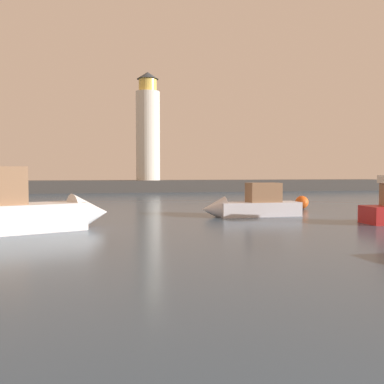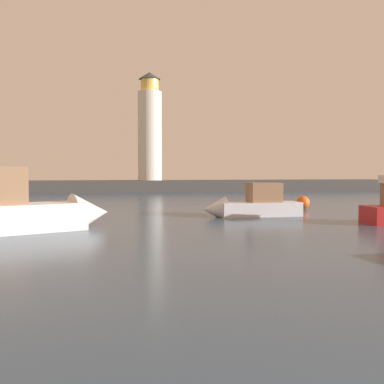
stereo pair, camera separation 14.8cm
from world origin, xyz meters
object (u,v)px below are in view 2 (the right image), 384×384
motorboat_2 (29,212)px  mooring_buoy (303,202)px  lighthouse (150,129)px  motorboat_0 (250,205)px

motorboat_2 → mooring_buoy: (19.53, 9.89, -0.46)m
lighthouse → motorboat_2: bearing=-103.7°
lighthouse → motorboat_2: lighthouse is taller
motorboat_0 → motorboat_2: motorboat_2 is taller
lighthouse → motorboat_0: (2.68, -38.42, -8.72)m
motorboat_0 → lighthouse: bearing=94.0°
lighthouse → motorboat_0: bearing=-86.0°
lighthouse → motorboat_0: 39.49m
motorboat_0 → mooring_buoy: (6.23, 4.89, -0.21)m
motorboat_2 → mooring_buoy: size_ratio=8.35×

